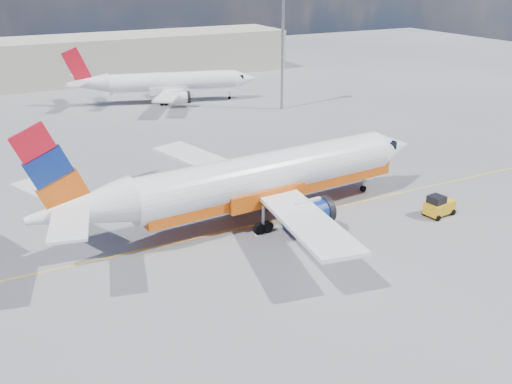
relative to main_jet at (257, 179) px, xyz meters
name	(u,v)px	position (x,y,z in m)	size (l,w,h in m)	color
ground	(280,237)	(0.03, -3.99, -3.73)	(240.00, 240.00, 0.00)	#5C5C61
taxi_line	(262,223)	(0.03, -0.99, -3.72)	(70.00, 0.15, 0.01)	yellow
terminal_main	(109,57)	(5.03, 71.01, 0.27)	(70.00, 14.00, 8.00)	#BCB5A2
main_jet	(257,179)	(0.00, 0.00, 0.00)	(36.89, 29.10, 11.18)	white
second_jet	(167,83)	(8.12, 46.32, -0.70)	(30.07, 22.97, 9.08)	white
gse_tug	(439,206)	(14.54, -6.66, -2.80)	(2.94, 2.07, 1.95)	black
traffic_cone	(258,232)	(-1.40, -2.81, -3.44)	(0.42, 0.42, 0.59)	white
floodlight_mast	(283,28)	(22.00, 34.12, 8.20)	(1.45, 1.45, 19.90)	gray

